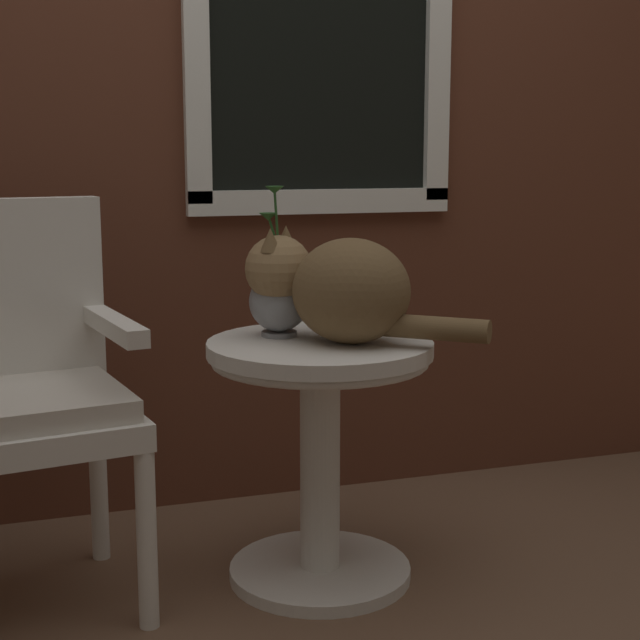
# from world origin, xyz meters

# --- Properties ---
(ground_plane) EXTENTS (6.00, 6.00, 0.00)m
(ground_plane) POSITION_xyz_m (0.00, 0.00, 0.00)
(ground_plane) COLOR brown
(back_wall) EXTENTS (4.00, 0.07, 2.60)m
(back_wall) POSITION_xyz_m (0.01, 0.67, 1.30)
(back_wall) COLOR #562D1E
(back_wall) RESTS_ON ground_plane
(wicker_side_table) EXTENTS (0.53, 0.53, 0.59)m
(wicker_side_table) POSITION_xyz_m (0.10, 0.06, 0.39)
(wicker_side_table) COLOR silver
(wicker_side_table) RESTS_ON ground_plane
(wicker_chair) EXTENTS (0.53, 0.52, 0.92)m
(wicker_chair) POSITION_xyz_m (-0.59, 0.17, 0.52)
(wicker_chair) COLOR silver
(wicker_chair) RESTS_ON ground_plane
(cat) EXTENTS (0.48, 0.43, 0.26)m
(cat) POSITION_xyz_m (0.14, 0.03, 0.72)
(cat) COLOR brown
(cat) RESTS_ON wicker_side_table
(pewter_vase_with_ivy) EXTENTS (0.14, 0.14, 0.36)m
(pewter_vase_with_ivy) POSITION_xyz_m (0.03, 0.15, 0.69)
(pewter_vase_with_ivy) COLOR gray
(pewter_vase_with_ivy) RESTS_ON wicker_side_table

